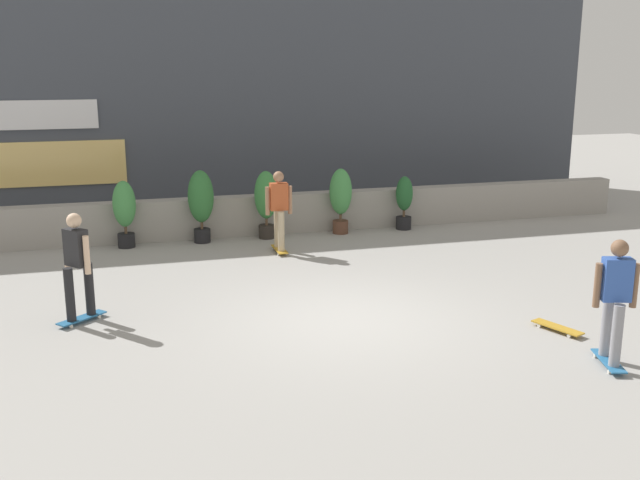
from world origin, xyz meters
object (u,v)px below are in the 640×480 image
(skater_mid_plaza, at_px, (77,263))
(potted_plant_1, at_px, (201,200))
(potted_plant_3, at_px, (341,196))
(skater_by_wall_right, at_px, (279,208))
(potted_plant_0, at_px, (124,209))
(potted_plant_4, at_px, (404,201))
(potted_plant_2, at_px, (266,199))
(skateboard_near_camera, at_px, (557,327))
(skater_by_wall_left, at_px, (615,297))

(skater_mid_plaza, bearing_deg, potted_plant_1, 62.38)
(potted_plant_1, bearing_deg, skater_mid_plaza, -117.62)
(potted_plant_3, bearing_deg, skater_mid_plaza, -140.54)
(skater_by_wall_right, bearing_deg, potted_plant_0, 156.75)
(potted_plant_3, distance_m, potted_plant_4, 1.57)
(potted_plant_2, relative_size, skateboard_near_camera, 1.85)
(potted_plant_3, height_order, skater_by_wall_left, skater_by_wall_left)
(potted_plant_3, relative_size, skater_mid_plaza, 0.88)
(potted_plant_2, xyz_separation_m, potted_plant_3, (1.73, 0.00, -0.01))
(potted_plant_1, relative_size, skater_by_wall_left, 0.94)
(skater_by_wall_right, xyz_separation_m, skateboard_near_camera, (2.91, -5.61, -0.88))
(potted_plant_0, height_order, potted_plant_4, potted_plant_0)
(potted_plant_1, distance_m, potted_plant_3, 3.17)
(potted_plant_0, xyz_separation_m, potted_plant_3, (4.78, 0.00, 0.05))
(potted_plant_1, height_order, skateboard_near_camera, potted_plant_1)
(skateboard_near_camera, bearing_deg, potted_plant_3, 99.63)
(potted_plant_0, height_order, skateboard_near_camera, potted_plant_0)
(potted_plant_3, height_order, potted_plant_4, potted_plant_3)
(potted_plant_4, relative_size, skater_by_wall_left, 0.74)
(skater_mid_plaza, distance_m, skateboard_near_camera, 7.19)
(potted_plant_3, distance_m, skater_by_wall_right, 2.18)
(skater_by_wall_right, xyz_separation_m, skater_mid_plaza, (-3.84, -3.28, 0.00))
(potted_plant_1, xyz_separation_m, potted_plant_2, (1.44, -0.00, -0.05))
(potted_plant_0, height_order, skater_mid_plaza, skater_mid_plaza)
(potted_plant_1, relative_size, potted_plant_3, 1.06)
(potted_plant_4, bearing_deg, skater_mid_plaza, -147.27)
(potted_plant_1, bearing_deg, potted_plant_0, -180.00)
(potted_plant_2, distance_m, potted_plant_3, 1.73)
(skater_by_wall_left, distance_m, skateboard_near_camera, 1.55)
(skater_mid_plaza, bearing_deg, potted_plant_3, 39.46)
(skater_by_wall_right, bearing_deg, potted_plant_3, 36.95)
(potted_plant_4, bearing_deg, potted_plant_3, 180.00)
(potted_plant_4, distance_m, skater_mid_plaza, 8.49)
(skater_by_wall_right, height_order, skater_mid_plaza, same)
(potted_plant_0, bearing_deg, potted_plant_3, 0.00)
(potted_plant_2, distance_m, skater_mid_plaza, 5.98)
(potted_plant_0, distance_m, skater_mid_plaza, 4.66)
(skater_by_wall_right, bearing_deg, potted_plant_2, 89.73)
(skater_mid_plaza, bearing_deg, potted_plant_2, 50.06)
(skater_by_wall_left, height_order, skater_by_wall_right, same)
(potted_plant_1, relative_size, potted_plant_4, 1.27)
(potted_plant_2, height_order, potted_plant_4, potted_plant_2)
(potted_plant_3, xyz_separation_m, skateboard_near_camera, (1.17, -6.92, -0.81))
(potted_plant_4, height_order, skateboard_near_camera, potted_plant_4)
(potted_plant_1, xyz_separation_m, skater_by_wall_left, (4.27, -8.20, 0.01))
(skater_by_wall_left, xyz_separation_m, skater_by_wall_right, (-2.84, 6.89, 0.00))
(potted_plant_2, height_order, skater_by_wall_right, skater_by_wall_right)
(potted_plant_0, relative_size, potted_plant_4, 1.14)
(skateboard_near_camera, bearing_deg, skater_by_wall_right, 117.43)
(potted_plant_4, xyz_separation_m, skateboard_near_camera, (-0.39, -6.92, -0.62))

